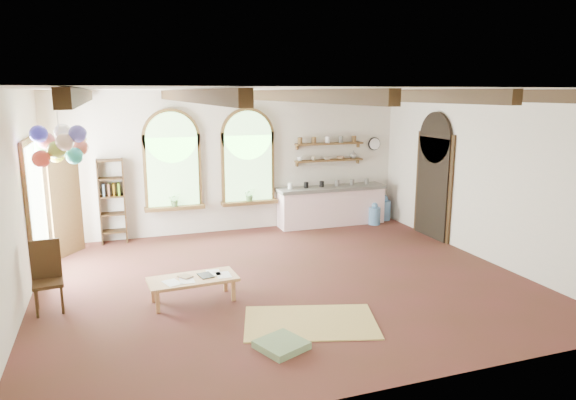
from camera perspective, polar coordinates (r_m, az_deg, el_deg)
name	(u,v)px	position (r m, az deg, el deg)	size (l,w,h in m)	color
floor	(284,280)	(8.90, -0.47, -8.87)	(8.00, 8.00, 0.00)	#552723
ceiling_beams	(284,96)	(8.32, -0.50, 11.53)	(6.20, 6.80, 0.18)	#31220F
window_left	(172,164)	(11.48, -12.71, 3.98)	(1.30, 0.28, 2.20)	brown
window_right	(248,160)	(11.79, -4.46, 4.43)	(1.30, 0.28, 2.20)	brown
left_doorway	(37,209)	(9.97, -26.16, -0.94)	(0.10, 1.90, 2.50)	brown
right_doorway	(432,188)	(11.66, 15.76, 1.29)	(0.10, 1.30, 2.40)	black
kitchen_counter	(331,205)	(12.43, 4.84, -0.60)	(2.68, 0.62, 0.94)	white
wall_shelf_lower	(329,160)	(12.41, 4.59, 4.42)	(1.70, 0.24, 0.04)	brown
wall_shelf_upper	(329,144)	(12.37, 4.62, 6.26)	(1.70, 0.24, 0.04)	brown
wall_clock	(374,144)	(12.98, 9.57, 6.18)	(0.32, 0.32, 0.04)	black
bookshelf	(112,201)	(11.42, -18.96, -0.14)	(0.53, 0.32, 1.80)	#31220F
coffee_table	(193,281)	(8.05, -10.53, -8.79)	(1.37, 0.70, 0.38)	tan
side_chair	(49,291)	(8.37, -25.04, -9.19)	(0.46, 0.46, 1.04)	#31220F
floor_mat	(310,322)	(7.36, 2.51, -13.41)	(1.83, 1.13, 0.02)	#D9B76C
floor_cushion	(281,345)	(6.68, -0.73, -15.80)	(0.54, 0.54, 0.09)	#6D8B60
water_jug_a	(384,209)	(13.12, 10.62, -1.00)	(0.33, 0.33, 0.63)	#5687BA
water_jug_b	(375,215)	(12.63, 9.59, -1.65)	(0.28, 0.28, 0.54)	#5687BA
balloon_cluster	(60,145)	(8.80, -24.00, 5.64)	(0.84, 0.84, 1.16)	white
table_book	(181,278)	(8.04, -11.78, -8.47)	(0.16, 0.23, 0.02)	olive
tablet	(206,275)	(8.09, -9.13, -8.26)	(0.19, 0.28, 0.01)	black
potted_plant_left	(175,200)	(11.50, -12.47, 0.05)	(0.27, 0.23, 0.30)	#598C4C
potted_plant_right	(250,195)	(11.81, -4.27, 0.61)	(0.27, 0.23, 0.30)	#598C4C
shelf_cup_a	(300,159)	(12.12, 1.33, 4.60)	(0.12, 0.10, 0.10)	white
shelf_cup_b	(314,158)	(12.25, 2.87, 4.66)	(0.10, 0.10, 0.09)	beige
shelf_bowl_a	(327,158)	(12.39, 4.38, 4.63)	(0.22, 0.22, 0.05)	beige
shelf_bowl_b	(340,158)	(12.53, 5.85, 4.70)	(0.20, 0.20, 0.06)	#8C664C
shelf_vase	(354,154)	(12.67, 7.30, 5.04)	(0.18, 0.18, 0.19)	slate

